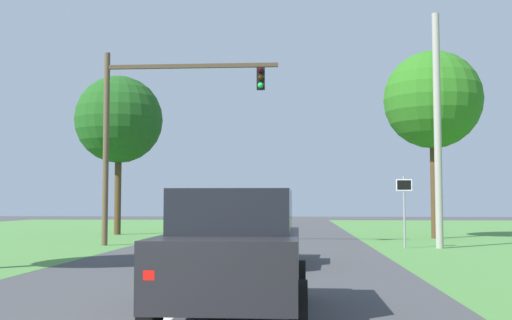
{
  "coord_description": "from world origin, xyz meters",
  "views": [
    {
      "loc": [
        1.99,
        -6.47,
        1.74
      ],
      "look_at": [
        0.53,
        14.72,
        3.14
      ],
      "focal_mm": 44.88,
      "sensor_mm": 36.0,
      "label": 1
    }
  ],
  "objects_px": {
    "keep_moving_sign": "(404,202)",
    "utility_pole_right": "(438,130)",
    "oak_tree_right": "(433,100)",
    "extra_tree_1": "(119,120)",
    "traffic_light": "(150,118)",
    "red_suv_near": "(235,249)",
    "pickup_truck_lead": "(246,230)"
  },
  "relations": [
    {
      "from": "red_suv_near",
      "to": "oak_tree_right",
      "type": "distance_m",
      "value": 23.25
    },
    {
      "from": "keep_moving_sign",
      "to": "utility_pole_right",
      "type": "relative_size",
      "value": 0.3
    },
    {
      "from": "pickup_truck_lead",
      "to": "extra_tree_1",
      "type": "height_order",
      "value": "extra_tree_1"
    },
    {
      "from": "utility_pole_right",
      "to": "keep_moving_sign",
      "type": "bearing_deg",
      "value": -176.3
    },
    {
      "from": "pickup_truck_lead",
      "to": "keep_moving_sign",
      "type": "distance_m",
      "value": 8.59
    },
    {
      "from": "oak_tree_right",
      "to": "extra_tree_1",
      "type": "relative_size",
      "value": 1.06
    },
    {
      "from": "red_suv_near",
      "to": "pickup_truck_lead",
      "type": "height_order",
      "value": "red_suv_near"
    },
    {
      "from": "traffic_light",
      "to": "red_suv_near",
      "type": "bearing_deg",
      "value": -71.82
    },
    {
      "from": "keep_moving_sign",
      "to": "extra_tree_1",
      "type": "height_order",
      "value": "extra_tree_1"
    },
    {
      "from": "red_suv_near",
      "to": "utility_pole_right",
      "type": "xyz_separation_m",
      "value": [
        6.27,
        14.64,
        3.49
      ]
    },
    {
      "from": "pickup_truck_lead",
      "to": "utility_pole_right",
      "type": "xyz_separation_m",
      "value": [
        6.77,
        6.67,
        3.55
      ]
    },
    {
      "from": "traffic_light",
      "to": "oak_tree_right",
      "type": "distance_m",
      "value": 13.93
    },
    {
      "from": "keep_moving_sign",
      "to": "utility_pole_right",
      "type": "bearing_deg",
      "value": 3.7
    },
    {
      "from": "oak_tree_right",
      "to": "extra_tree_1",
      "type": "bearing_deg",
      "value": 170.98
    },
    {
      "from": "keep_moving_sign",
      "to": "extra_tree_1",
      "type": "distance_m",
      "value": 17.18
    },
    {
      "from": "utility_pole_right",
      "to": "traffic_light",
      "type": "bearing_deg",
      "value": 176.28
    },
    {
      "from": "keep_moving_sign",
      "to": "extra_tree_1",
      "type": "relative_size",
      "value": 0.32
    },
    {
      "from": "keep_moving_sign",
      "to": "utility_pole_right",
      "type": "height_order",
      "value": "utility_pole_right"
    },
    {
      "from": "traffic_light",
      "to": "extra_tree_1",
      "type": "relative_size",
      "value": 0.92
    },
    {
      "from": "keep_moving_sign",
      "to": "oak_tree_right",
      "type": "bearing_deg",
      "value": 69.46
    },
    {
      "from": "red_suv_near",
      "to": "pickup_truck_lead",
      "type": "bearing_deg",
      "value": 93.62
    },
    {
      "from": "pickup_truck_lead",
      "to": "traffic_light",
      "type": "relative_size",
      "value": 0.66
    },
    {
      "from": "red_suv_near",
      "to": "utility_pole_right",
      "type": "height_order",
      "value": "utility_pole_right"
    },
    {
      "from": "pickup_truck_lead",
      "to": "oak_tree_right",
      "type": "height_order",
      "value": "oak_tree_right"
    },
    {
      "from": "oak_tree_right",
      "to": "pickup_truck_lead",
      "type": "bearing_deg",
      "value": -120.95
    },
    {
      "from": "pickup_truck_lead",
      "to": "extra_tree_1",
      "type": "xyz_separation_m",
      "value": [
        -8.28,
        15.88,
        5.25
      ]
    },
    {
      "from": "pickup_truck_lead",
      "to": "utility_pole_right",
      "type": "height_order",
      "value": "utility_pole_right"
    },
    {
      "from": "pickup_truck_lead",
      "to": "traffic_light",
      "type": "bearing_deg",
      "value": 121.55
    },
    {
      "from": "keep_moving_sign",
      "to": "oak_tree_right",
      "type": "relative_size",
      "value": 0.3
    },
    {
      "from": "oak_tree_right",
      "to": "utility_pole_right",
      "type": "height_order",
      "value": "oak_tree_right"
    },
    {
      "from": "traffic_light",
      "to": "keep_moving_sign",
      "type": "xyz_separation_m",
      "value": [
        10.01,
        -0.82,
        -3.41
      ]
    },
    {
      "from": "keep_moving_sign",
      "to": "extra_tree_1",
      "type": "xyz_separation_m",
      "value": [
        -13.74,
        9.3,
        4.46
      ]
    }
  ]
}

